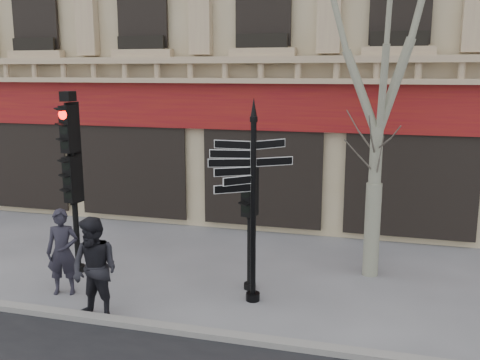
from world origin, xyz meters
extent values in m
plane|color=#5E5D62|center=(0.00, 0.00, 0.00)|extent=(80.00, 80.00, 0.00)
cube|color=gray|center=(0.00, -1.40, 0.06)|extent=(80.00, 0.25, 0.12)
cube|color=maroon|center=(0.00, 4.88, 3.60)|extent=(28.00, 0.25, 1.30)
cube|color=tan|center=(0.00, 4.65, 4.57)|extent=(28.00, 0.35, 0.74)
cylinder|color=black|center=(0.89, 0.29, 1.81)|extent=(0.11, 0.11, 3.61)
cylinder|color=black|center=(0.89, 0.29, 0.08)|extent=(0.28, 0.28, 0.16)
cone|color=black|center=(0.89, 0.29, 3.89)|extent=(0.12, 0.12, 0.36)
cylinder|color=black|center=(-3.38, 0.76, 1.89)|extent=(0.13, 0.13, 3.79)
cylinder|color=black|center=(-3.38, 0.76, 0.08)|extent=(0.28, 0.28, 0.15)
cube|color=black|center=(-3.38, 0.76, 2.19)|extent=(0.48, 0.36, 1.03)
cube|color=black|center=(-3.38, 0.76, 3.31)|extent=(0.48, 0.36, 1.03)
sphere|color=#FF0C05|center=(-3.38, 0.76, 3.58)|extent=(0.22, 0.22, 0.22)
cube|color=black|center=(-3.38, 0.76, 4.02)|extent=(0.26, 0.32, 0.22)
cylinder|color=black|center=(0.69, 0.84, 1.31)|extent=(0.13, 0.13, 2.63)
cylinder|color=black|center=(0.69, 0.84, 0.07)|extent=(0.27, 0.27, 0.15)
cube|color=black|center=(0.69, 0.84, 2.13)|extent=(0.51, 0.42, 1.00)
cylinder|color=gray|center=(3.13, 2.35, 1.06)|extent=(0.35, 0.35, 2.13)
cylinder|color=gray|center=(3.13, 2.35, 2.71)|extent=(0.27, 0.27, 1.35)
imported|color=#211F2A|center=(-2.98, -0.40, 0.90)|extent=(0.76, 0.61, 1.80)
imported|color=black|center=(-1.71, -1.30, 0.98)|extent=(1.06, 0.89, 1.96)
camera|label=1|loc=(3.33, -9.53, 4.55)|focal=40.00mm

